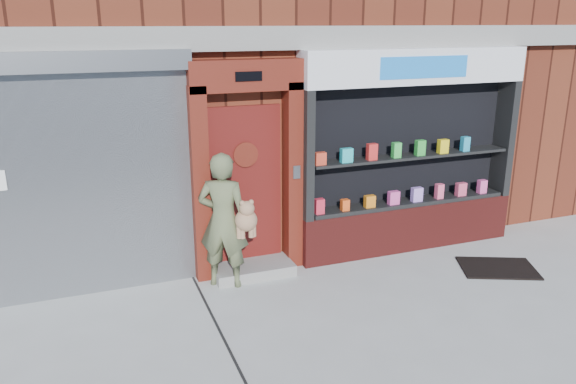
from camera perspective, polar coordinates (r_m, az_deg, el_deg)
ground at (r=6.73m, az=7.18°, el=-13.10°), size 80.00×80.00×0.00m
shutter_bay at (r=7.23m, az=-21.71°, el=2.63°), size 3.10×0.30×3.04m
red_door_bay at (r=7.52m, az=-4.15°, el=2.27°), size 1.52×0.58×2.90m
pharmacy_bay at (r=8.53m, az=12.25°, el=3.11°), size 3.50×0.41×3.00m
woman at (r=7.28m, az=-6.45°, el=-2.87°), size 0.80×0.70×1.80m
doormat at (r=8.54m, az=20.54°, el=-7.24°), size 1.22×1.07×0.03m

